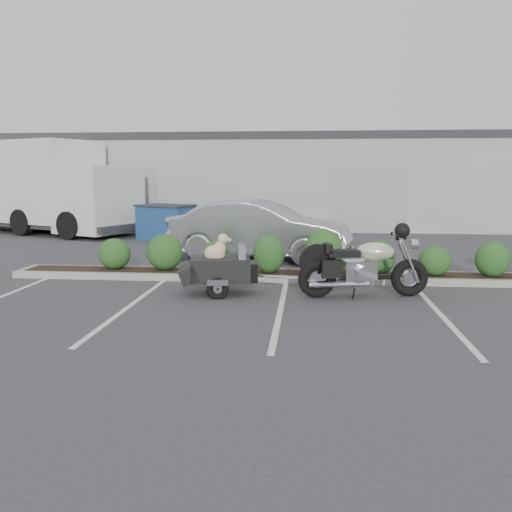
# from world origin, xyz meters

# --- Properties ---
(ground) EXTENTS (90.00, 90.00, 0.00)m
(ground) POSITION_xyz_m (0.00, 0.00, 0.00)
(ground) COLOR #38383A
(ground) RESTS_ON ground
(planter_kerb) EXTENTS (12.00, 1.00, 0.15)m
(planter_kerb) POSITION_xyz_m (1.00, 2.20, 0.07)
(planter_kerb) COLOR #9E9E93
(planter_kerb) RESTS_ON ground
(building) EXTENTS (26.00, 10.00, 4.00)m
(building) POSITION_xyz_m (0.00, 17.00, 2.00)
(building) COLOR #9EA099
(building) RESTS_ON ground
(motorcycle) EXTENTS (2.53, 1.01, 1.46)m
(motorcycle) POSITION_xyz_m (2.73, 0.57, 0.58)
(motorcycle) COLOR black
(motorcycle) RESTS_ON ground
(pet_trailer) EXTENTS (2.05, 1.16, 1.21)m
(pet_trailer) POSITION_xyz_m (-0.06, 0.59, 0.51)
(pet_trailer) COLOR black
(pet_trailer) RESTS_ON ground
(sedan) EXTENTS (5.18, 2.64, 1.63)m
(sedan) POSITION_xyz_m (0.34, 4.93, 0.81)
(sedan) COLOR #ADACB4
(sedan) RESTS_ON ground
(dumpster) EXTENTS (2.23, 1.88, 1.25)m
(dumpster) POSITION_xyz_m (-3.43, 9.22, 0.63)
(dumpster) COLOR navy
(dumpster) RESTS_ON ground
(delivery_truck) EXTENTS (8.21, 5.50, 3.60)m
(delivery_truck) POSITION_xyz_m (-8.53, 10.88, 1.73)
(delivery_truck) COLOR silver
(delivery_truck) RESTS_ON ground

